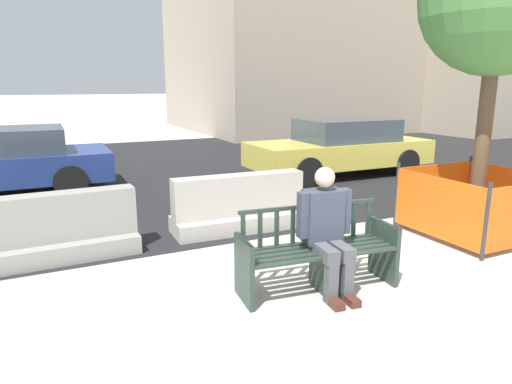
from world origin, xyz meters
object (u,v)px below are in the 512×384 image
object	(u,v)px
jersey_barrier_centre	(239,207)
jersey_barrier_left	(54,233)
street_bench	(317,253)
car_taxi_near	(341,147)
seated_person	(327,228)
construction_fence	(476,201)

from	to	relation	value
jersey_barrier_centre	jersey_barrier_left	world-z (taller)	same
street_bench	car_taxi_near	world-z (taller)	car_taxi_near
jersey_barrier_left	car_taxi_near	xyz separation A→B (m)	(6.48, 2.93, 0.33)
seated_person	construction_fence	xyz separation A→B (m)	(2.99, 0.60, -0.19)
street_bench	seated_person	size ratio (longest dim) A/B	1.32
seated_person	jersey_barrier_left	distance (m)	3.39
seated_person	jersey_barrier_left	bearing A→B (deg)	138.98
jersey_barrier_left	construction_fence	world-z (taller)	construction_fence
street_bench	jersey_barrier_left	world-z (taller)	street_bench
seated_person	car_taxi_near	size ratio (longest dim) A/B	0.30
street_bench	jersey_barrier_centre	bearing A→B (deg)	87.88
street_bench	car_taxi_near	size ratio (longest dim) A/B	0.39
construction_fence	car_taxi_near	world-z (taller)	car_taxi_near
street_bench	construction_fence	xyz separation A→B (m)	(3.06, 0.54, 0.10)
street_bench	construction_fence	distance (m)	3.11
jersey_barrier_centre	car_taxi_near	size ratio (longest dim) A/B	0.46
jersey_barrier_left	car_taxi_near	bearing A→B (deg)	24.35
street_bench	construction_fence	world-z (taller)	construction_fence
seated_person	car_taxi_near	world-z (taller)	car_taxi_near
jersey_barrier_left	car_taxi_near	distance (m)	7.12
construction_fence	car_taxi_near	distance (m)	4.64
jersey_barrier_left	jersey_barrier_centre	bearing A→B (deg)	2.03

